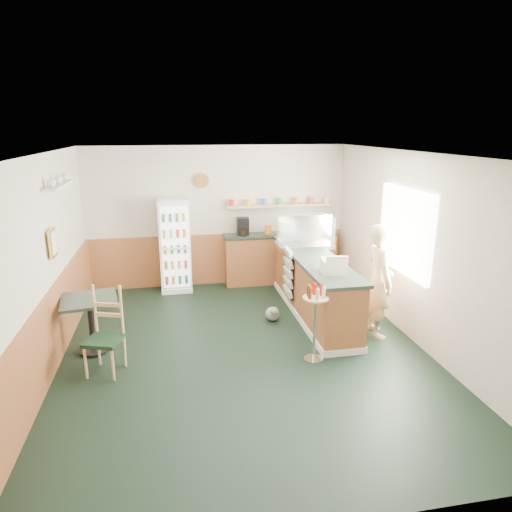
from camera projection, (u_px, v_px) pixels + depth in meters
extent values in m
plane|color=black|center=(243.00, 351.00, 6.38)|extent=(6.00, 6.00, 0.00)
cube|color=beige|center=(218.00, 216.00, 8.86)|extent=(5.00, 0.02, 2.70)
cube|color=beige|center=(40.00, 269.00, 5.57)|extent=(0.02, 6.00, 2.70)
cube|color=beige|center=(417.00, 249.00, 6.46)|extent=(0.02, 6.00, 2.70)
cube|color=silver|center=(242.00, 153.00, 5.64)|extent=(5.00, 6.00, 0.02)
cube|color=#A86136|center=(219.00, 259.00, 9.06)|extent=(4.98, 0.05, 1.00)
cube|color=#A86136|center=(52.00, 332.00, 5.81)|extent=(0.05, 5.98, 1.00)
cube|color=white|center=(405.00, 231.00, 6.68)|extent=(0.06, 1.45, 1.25)
cube|color=#DBA752|center=(53.00, 243.00, 6.00)|extent=(0.03, 0.32, 0.38)
cube|color=silver|center=(59.00, 185.00, 6.29)|extent=(0.18, 1.20, 0.03)
cylinder|color=#985926|center=(202.00, 181.00, 8.55)|extent=(0.26, 0.04, 0.26)
cube|color=#A86136|center=(314.00, 287.00, 7.51)|extent=(0.60, 2.95, 0.95)
cube|color=silver|center=(313.00, 311.00, 7.63)|extent=(0.64, 2.97, 0.10)
cube|color=#28372C|center=(315.00, 258.00, 7.37)|extent=(0.68, 3.01, 0.05)
cube|color=#A86136|center=(280.00, 259.00, 9.11)|extent=(2.20, 0.38, 0.95)
cube|color=#28372C|center=(281.00, 234.00, 8.98)|extent=(2.24, 0.42, 0.05)
cube|color=#D9AF75|center=(280.00, 205.00, 8.90)|extent=(2.10, 0.22, 0.04)
cube|color=black|center=(243.00, 226.00, 8.79)|extent=(0.22, 0.18, 0.34)
cylinder|color=#B2664C|center=(232.00, 203.00, 8.71)|extent=(0.10, 0.10, 0.12)
cylinder|color=#B2664C|center=(248.00, 202.00, 8.76)|extent=(0.10, 0.10, 0.12)
cylinder|color=#B2664C|center=(264.00, 202.00, 8.82)|extent=(0.10, 0.10, 0.12)
cylinder|color=#B2664C|center=(280.00, 201.00, 8.88)|extent=(0.10, 0.10, 0.12)
cylinder|color=#B2664C|center=(296.00, 201.00, 8.93)|extent=(0.10, 0.10, 0.12)
cylinder|color=#B2664C|center=(311.00, 200.00, 8.99)|extent=(0.10, 0.10, 0.12)
cylinder|color=#B2664C|center=(327.00, 200.00, 9.04)|extent=(0.10, 0.10, 0.12)
cube|color=white|center=(175.00, 245.00, 8.62)|extent=(0.58, 0.41, 1.75)
cube|color=white|center=(175.00, 248.00, 8.40)|extent=(0.48, 0.02, 1.54)
cube|color=silver|center=(175.00, 248.00, 8.34)|extent=(0.52, 0.02, 1.60)
cube|color=silver|center=(304.00, 245.00, 7.92)|extent=(0.96, 0.50, 0.07)
cube|color=silver|center=(305.00, 230.00, 7.85)|extent=(0.94, 0.48, 0.48)
cube|color=beige|center=(333.00, 266.00, 6.53)|extent=(0.39, 0.40, 0.19)
imported|color=tan|center=(379.00, 281.00, 6.67)|extent=(0.45, 0.60, 1.70)
cylinder|color=silver|center=(313.00, 359.00, 6.15)|extent=(0.26, 0.26, 0.02)
cylinder|color=silver|center=(315.00, 329.00, 6.03)|extent=(0.04, 0.04, 0.88)
cylinder|color=#D9AF75|center=(316.00, 298.00, 5.91)|extent=(0.34, 0.34, 0.02)
cylinder|color=red|center=(322.00, 290.00, 5.94)|extent=(0.05, 0.05, 0.15)
cylinder|color=red|center=(314.00, 289.00, 5.98)|extent=(0.05, 0.05, 0.15)
cylinder|color=red|center=(308.00, 291.00, 5.93)|extent=(0.05, 0.05, 0.15)
cylinder|color=red|center=(310.00, 293.00, 5.83)|extent=(0.05, 0.05, 0.15)
cylinder|color=red|center=(318.00, 295.00, 5.79)|extent=(0.05, 0.05, 0.15)
cylinder|color=red|center=(324.00, 293.00, 5.84)|extent=(0.05, 0.05, 0.15)
cube|color=black|center=(289.00, 295.00, 7.79)|extent=(0.05, 0.42, 0.03)
cube|color=silver|center=(288.00, 292.00, 7.77)|extent=(0.09, 0.38, 0.15)
cube|color=black|center=(289.00, 286.00, 7.74)|extent=(0.05, 0.42, 0.03)
cube|color=silver|center=(288.00, 282.00, 7.72)|extent=(0.09, 0.38, 0.15)
cube|color=black|center=(289.00, 276.00, 7.69)|extent=(0.05, 0.42, 0.03)
cube|color=silver|center=(288.00, 272.00, 7.67)|extent=(0.09, 0.38, 0.15)
cube|color=black|center=(289.00, 266.00, 7.65)|extent=(0.05, 0.42, 0.03)
cube|color=silver|center=(288.00, 262.00, 7.62)|extent=(0.09, 0.38, 0.15)
cube|color=black|center=(290.00, 256.00, 7.60)|extent=(0.05, 0.42, 0.03)
cube|color=silver|center=(289.00, 252.00, 7.58)|extent=(0.09, 0.38, 0.15)
cylinder|color=black|center=(94.00, 350.00, 6.37)|extent=(0.41, 0.41, 0.04)
cylinder|color=black|center=(92.00, 326.00, 6.27)|extent=(0.08, 0.08, 0.72)
cube|color=#28372C|center=(89.00, 300.00, 6.16)|extent=(0.83, 0.83, 0.04)
cube|color=black|center=(104.00, 340.00, 5.71)|extent=(0.52, 0.52, 0.05)
cylinder|color=#D9AF75|center=(89.00, 365.00, 5.58)|extent=(0.04, 0.04, 0.43)
cylinder|color=#D9AF75|center=(119.00, 362.00, 5.64)|extent=(0.04, 0.04, 0.43)
cylinder|color=#D9AF75|center=(93.00, 351.00, 5.91)|extent=(0.04, 0.04, 0.43)
cylinder|color=#D9AF75|center=(121.00, 349.00, 5.98)|extent=(0.04, 0.04, 0.43)
cube|color=#D9AF75|center=(103.00, 310.00, 5.80)|extent=(0.37, 0.15, 0.67)
sphere|color=gray|center=(272.00, 314.00, 7.37)|extent=(0.22, 0.22, 0.22)
sphere|color=gray|center=(274.00, 311.00, 7.24)|extent=(0.13, 0.13, 0.13)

